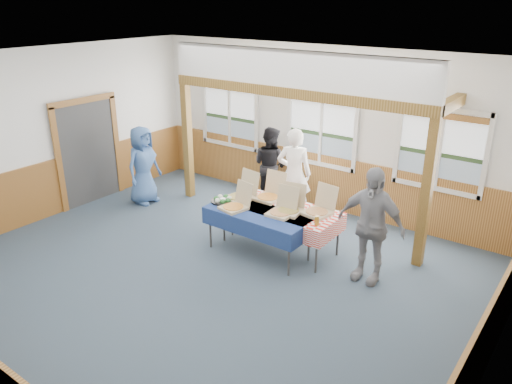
{
  "coord_description": "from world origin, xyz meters",
  "views": [
    {
      "loc": [
        4.6,
        -4.93,
        4.03
      ],
      "look_at": [
        0.23,
        1.0,
        1.13
      ],
      "focal_mm": 35.0,
      "sensor_mm": 36.0,
      "label": 1
    }
  ],
  "objects_px": {
    "person_grey": "(370,225)",
    "woman_white": "(294,174)",
    "table_right": "(280,210)",
    "table_left": "(258,216)",
    "woman_black": "(270,165)",
    "man_blue": "(143,165)"
  },
  "relations": [
    {
      "from": "person_grey",
      "to": "woman_white",
      "type": "bearing_deg",
      "value": 150.93
    },
    {
      "from": "table_right",
      "to": "woman_white",
      "type": "xyz_separation_m",
      "value": [
        -0.49,
        1.21,
        0.19
      ]
    },
    {
      "from": "table_left",
      "to": "woman_black",
      "type": "xyz_separation_m",
      "value": [
        -1.19,
        2.04,
        0.09
      ]
    },
    {
      "from": "woman_white",
      "to": "man_blue",
      "type": "relative_size",
      "value": 1.1
    },
    {
      "from": "woman_black",
      "to": "person_grey",
      "type": "xyz_separation_m",
      "value": [
        2.98,
        -1.7,
        0.11
      ]
    },
    {
      "from": "woman_white",
      "to": "table_left",
      "type": "bearing_deg",
      "value": 77.08
    },
    {
      "from": "table_left",
      "to": "woman_black",
      "type": "height_order",
      "value": "woman_black"
    },
    {
      "from": "woman_white",
      "to": "man_blue",
      "type": "height_order",
      "value": "woman_white"
    },
    {
      "from": "table_right",
      "to": "woman_white",
      "type": "relative_size",
      "value": 1.23
    },
    {
      "from": "table_right",
      "to": "woman_white",
      "type": "distance_m",
      "value": 1.32
    },
    {
      "from": "table_left",
      "to": "woman_black",
      "type": "relative_size",
      "value": 1.19
    },
    {
      "from": "table_right",
      "to": "man_blue",
      "type": "relative_size",
      "value": 1.36
    },
    {
      "from": "table_left",
      "to": "woman_white",
      "type": "xyz_separation_m",
      "value": [
        -0.33,
        1.6,
        0.19
      ]
    },
    {
      "from": "woman_black",
      "to": "woman_white",
      "type": "bearing_deg",
      "value": 157.4
    },
    {
      "from": "man_blue",
      "to": "person_grey",
      "type": "bearing_deg",
      "value": -93.36
    },
    {
      "from": "table_right",
      "to": "table_left",
      "type": "bearing_deg",
      "value": -129.15
    },
    {
      "from": "table_right",
      "to": "person_grey",
      "type": "height_order",
      "value": "person_grey"
    },
    {
      "from": "man_blue",
      "to": "person_grey",
      "type": "relative_size",
      "value": 0.9
    },
    {
      "from": "woman_white",
      "to": "person_grey",
      "type": "height_order",
      "value": "person_grey"
    },
    {
      "from": "table_left",
      "to": "person_grey",
      "type": "bearing_deg",
      "value": -1.05
    },
    {
      "from": "table_left",
      "to": "woman_white",
      "type": "bearing_deg",
      "value": 89.78
    },
    {
      "from": "woman_white",
      "to": "woman_black",
      "type": "bearing_deg",
      "value": -52.14
    }
  ]
}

